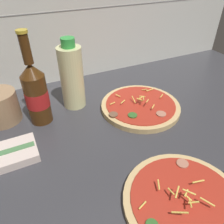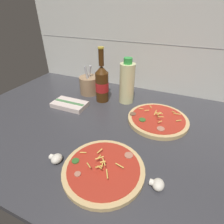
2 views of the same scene
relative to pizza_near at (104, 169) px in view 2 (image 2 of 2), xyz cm
name	(u,v)px [view 2 (image 2 of 2)]	position (x,y,z in cm)	size (l,w,h in cm)	color
counter_slab	(125,132)	(-0.80, 23.40, -2.16)	(160.00, 90.00, 2.50)	#38383D
tile_backsplash	(155,44)	(-0.80, 68.89, 26.59)	(160.00, 1.13, 60.00)	silver
pizza_near	(104,169)	(0.00, 0.00, 0.00)	(26.74, 26.74, 4.76)	tan
pizza_far	(158,119)	(10.62, 35.35, 0.13)	(27.41, 27.41, 5.21)	tan
beer_bottle	(102,83)	(-21.86, 43.82, 9.40)	(7.09, 7.09, 28.83)	#47280F
oil_bottle	(127,83)	(-9.26, 47.98, 10.13)	(7.90, 7.90, 24.01)	beige
mushroom_left	(56,158)	(-16.61, -2.87, 0.57)	(4.42, 4.21, 2.95)	white
mushroom_right	(157,184)	(17.17, 0.90, 0.55)	(4.37, 4.16, 2.91)	white
utensil_crock	(89,85)	(-33.07, 49.23, 4.32)	(11.42, 11.42, 17.27)	#9E7A56
dish_towel	(70,104)	(-34.68, 30.67, 0.31)	(17.96, 10.16, 2.56)	beige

